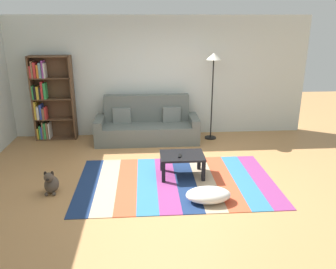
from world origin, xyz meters
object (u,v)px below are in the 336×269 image
object	(u,v)px
tv_remote	(180,156)
standing_lamp	(213,68)
couch	(147,126)
pouf	(208,195)
coffee_table	(182,158)
dog	(51,183)
bookshelf	(48,99)

from	to	relation	value
tv_remote	standing_lamp	bearing A→B (deg)	74.67
couch	pouf	distance (m)	2.96
pouf	tv_remote	xyz separation A→B (m)	(-0.34, 0.86, 0.29)
coffee_table	pouf	size ratio (longest dim) A/B	1.11
couch	dog	xyz separation A→B (m)	(-1.55, -2.35, -0.18)
bookshelf	coffee_table	world-z (taller)	bookshelf
standing_lamp	coffee_table	bearing A→B (deg)	-114.42
pouf	standing_lamp	distance (m)	3.28
standing_lamp	bookshelf	bearing A→B (deg)	176.27
couch	dog	size ratio (longest dim) A/B	5.69
couch	coffee_table	bearing A→B (deg)	-73.03
couch	tv_remote	bearing A→B (deg)	-74.94
couch	tv_remote	distance (m)	2.02
tv_remote	bookshelf	bearing A→B (deg)	149.92
bookshelf	standing_lamp	xyz separation A→B (m)	(3.63, -0.24, 0.68)
pouf	standing_lamp	world-z (taller)	standing_lamp
coffee_table	tv_remote	distance (m)	0.11
bookshelf	couch	bearing A→B (deg)	-7.44
dog	pouf	bearing A→B (deg)	-11.06
bookshelf	pouf	xyz separation A→B (m)	(3.05, -3.10, -0.81)
standing_lamp	pouf	bearing A→B (deg)	-101.53
bookshelf	coffee_table	size ratio (longest dim) A/B	2.48
couch	tv_remote	world-z (taller)	couch
bookshelf	tv_remote	size ratio (longest dim) A/B	12.48
pouf	standing_lamp	bearing A→B (deg)	78.47
dog	standing_lamp	world-z (taller)	standing_lamp
dog	couch	bearing A→B (deg)	56.58
pouf	dog	distance (m)	2.46
bookshelf	pouf	world-z (taller)	bookshelf
couch	coffee_table	world-z (taller)	couch
bookshelf	standing_lamp	distance (m)	3.70
coffee_table	pouf	bearing A→B (deg)	-72.56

